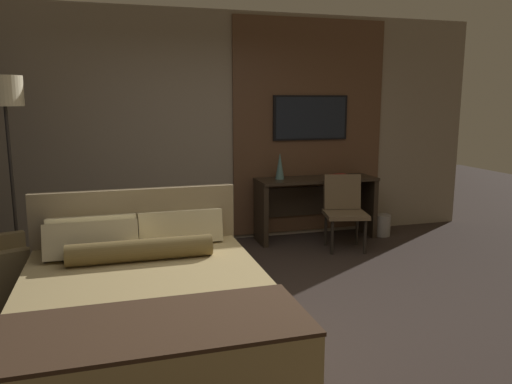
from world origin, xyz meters
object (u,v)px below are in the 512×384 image
(waste_bin, at_px, (382,225))
(desk_chair, at_px, (344,205))
(tv, at_px, (311,118))
(desk, at_px, (315,198))
(bed, at_px, (145,308))
(book, at_px, (339,176))
(floor_lamp, at_px, (5,109))
(vase_tall, at_px, (280,166))

(waste_bin, bearing_deg, desk_chair, -155.06)
(tv, xyz_separation_m, desk_chair, (0.16, -0.68, -1.01))
(desk, xyz_separation_m, desk_chair, (0.16, -0.49, -0.00))
(bed, relative_size, book, 8.67)
(desk, relative_size, floor_lamp, 0.77)
(waste_bin, bearing_deg, book, 166.82)
(desk, distance_m, book, 0.43)
(bed, height_order, desk_chair, bed)
(desk_chair, xyz_separation_m, waste_bin, (0.73, 0.34, -0.37))
(vase_tall, relative_size, waste_bin, 1.18)
(desk, bearing_deg, waste_bin, -9.56)
(vase_tall, xyz_separation_m, book, (0.79, -0.03, -0.15))
(desk, distance_m, vase_tall, 0.64)
(desk, xyz_separation_m, book, (0.32, -0.02, 0.28))
(floor_lamp, bearing_deg, book, 8.75)
(book, relative_size, waste_bin, 0.89)
(tv, bearing_deg, bed, -131.73)
(bed, relative_size, desk, 1.42)
(desk_chair, xyz_separation_m, book, (0.15, 0.47, 0.29))
(floor_lamp, xyz_separation_m, waste_bin, (4.28, 0.44, -1.53))
(bed, bearing_deg, book, 42.09)
(desk_chair, bearing_deg, desk, 121.51)
(bed, distance_m, floor_lamp, 2.50)
(bed, relative_size, desk_chair, 2.47)
(desk, relative_size, tv, 1.52)
(vase_tall, bearing_deg, waste_bin, -6.96)
(floor_lamp, distance_m, waste_bin, 4.57)
(tv, relative_size, vase_tall, 3.03)
(desk, xyz_separation_m, waste_bin, (0.89, -0.15, -0.38))
(bed, xyz_separation_m, book, (2.61, 2.36, 0.49))
(floor_lamp, bearing_deg, tv, 13.01)
(book, distance_m, waste_bin, 0.88)
(bed, xyz_separation_m, floor_lamp, (-1.10, 1.79, 1.36))
(tv, bearing_deg, desk, -90.00)
(desk, xyz_separation_m, vase_tall, (-0.47, 0.02, 0.43))
(floor_lamp, bearing_deg, desk, 9.82)
(floor_lamp, height_order, vase_tall, floor_lamp)
(vase_tall, bearing_deg, bed, -127.32)
(desk_chair, height_order, book, desk_chair)
(desk_chair, height_order, waste_bin, desk_chair)
(desk_chair, bearing_deg, tv, 116.37)
(bed, xyz_separation_m, desk, (2.29, 2.37, 0.21))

